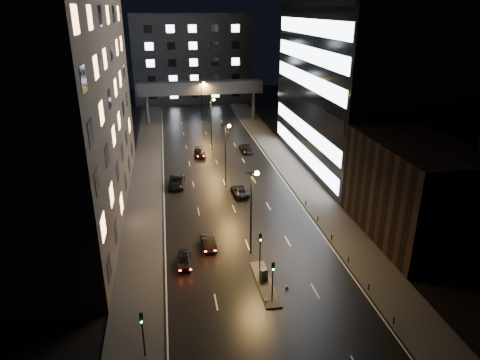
{
  "coord_description": "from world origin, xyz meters",
  "views": [
    {
      "loc": [
        -8.55,
        -33.69,
        26.35
      ],
      "look_at": [
        1.0,
        20.8,
        4.0
      ],
      "focal_mm": 32.0,
      "sensor_mm": 36.0,
      "label": 1
    }
  ],
  "objects_px": {
    "car_away_c": "(177,182)",
    "car_away_d": "(200,153)",
    "car_away_b": "(208,242)",
    "car_toward_b": "(246,148)",
    "car_toward_a": "(240,191)",
    "car_away_a": "(184,260)",
    "utility_cabinet": "(264,274)"
  },
  "relations": [
    {
      "from": "car_away_c",
      "to": "car_away_d",
      "type": "xyz_separation_m",
      "value": [
        4.89,
        14.2,
        -0.07
      ]
    },
    {
      "from": "car_away_b",
      "to": "car_away_d",
      "type": "xyz_separation_m",
      "value": [
        1.9,
        33.56,
        -0.0
      ]
    },
    {
      "from": "car_away_c",
      "to": "car_toward_b",
      "type": "height_order",
      "value": "car_toward_b"
    },
    {
      "from": "car_away_c",
      "to": "car_toward_a",
      "type": "bearing_deg",
      "value": -23.1
    },
    {
      "from": "car_away_c",
      "to": "car_toward_b",
      "type": "relative_size",
      "value": 1.01
    },
    {
      "from": "car_away_d",
      "to": "car_toward_b",
      "type": "height_order",
      "value": "car_toward_b"
    },
    {
      "from": "car_away_a",
      "to": "car_away_c",
      "type": "bearing_deg",
      "value": 92.63
    },
    {
      "from": "car_away_b",
      "to": "car_toward_a",
      "type": "xyz_separation_m",
      "value": [
        6.28,
        14.38,
        -0.02
      ]
    },
    {
      "from": "car_away_b",
      "to": "car_away_c",
      "type": "distance_m",
      "value": 19.59
    },
    {
      "from": "car_away_a",
      "to": "car_toward_b",
      "type": "height_order",
      "value": "car_toward_b"
    },
    {
      "from": "car_away_a",
      "to": "car_toward_a",
      "type": "height_order",
      "value": "car_toward_a"
    },
    {
      "from": "car_toward_b",
      "to": "car_toward_a",
      "type": "bearing_deg",
      "value": 75.47
    },
    {
      "from": "car_away_a",
      "to": "utility_cabinet",
      "type": "relative_size",
      "value": 3.28
    },
    {
      "from": "car_away_c",
      "to": "utility_cabinet",
      "type": "relative_size",
      "value": 4.59
    },
    {
      "from": "car_away_c",
      "to": "car_away_d",
      "type": "relative_size",
      "value": 1.16
    },
    {
      "from": "car_away_c",
      "to": "car_toward_b",
      "type": "xyz_separation_m",
      "value": [
        14.1,
        15.52,
        0.03
      ]
    },
    {
      "from": "car_away_c",
      "to": "car_toward_a",
      "type": "height_order",
      "value": "car_away_c"
    },
    {
      "from": "car_away_b",
      "to": "car_toward_a",
      "type": "relative_size",
      "value": 0.87
    },
    {
      "from": "car_away_b",
      "to": "car_toward_b",
      "type": "bearing_deg",
      "value": 68.11
    },
    {
      "from": "car_toward_b",
      "to": "car_away_d",
      "type": "bearing_deg",
      "value": 6.91
    },
    {
      "from": "car_away_a",
      "to": "utility_cabinet",
      "type": "height_order",
      "value": "utility_cabinet"
    },
    {
      "from": "car_away_b",
      "to": "car_away_c",
      "type": "bearing_deg",
      "value": 94.55
    },
    {
      "from": "utility_cabinet",
      "to": "car_away_c",
      "type": "bearing_deg",
      "value": 91.89
    },
    {
      "from": "car_away_a",
      "to": "car_toward_b",
      "type": "xyz_separation_m",
      "value": [
        14.11,
        38.21,
        0.12
      ]
    },
    {
      "from": "car_away_b",
      "to": "utility_cabinet",
      "type": "height_order",
      "value": "car_away_b"
    },
    {
      "from": "car_away_b",
      "to": "utility_cabinet",
      "type": "xyz_separation_m",
      "value": [
        4.96,
        -7.59,
        0.06
      ]
    },
    {
      "from": "car_toward_a",
      "to": "car_away_b",
      "type": "bearing_deg",
      "value": 62.81
    },
    {
      "from": "car_away_c",
      "to": "car_away_d",
      "type": "height_order",
      "value": "car_away_c"
    },
    {
      "from": "car_away_a",
      "to": "car_toward_a",
      "type": "relative_size",
      "value": 0.81
    },
    {
      "from": "car_toward_a",
      "to": "utility_cabinet",
      "type": "distance_m",
      "value": 22.01
    },
    {
      "from": "car_away_d",
      "to": "car_away_a",
      "type": "bearing_deg",
      "value": -99.62
    },
    {
      "from": "car_toward_b",
      "to": "utility_cabinet",
      "type": "xyz_separation_m",
      "value": [
        -6.15,
        -42.47,
        -0.04
      ]
    }
  ]
}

